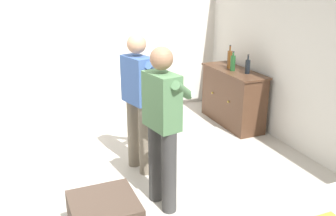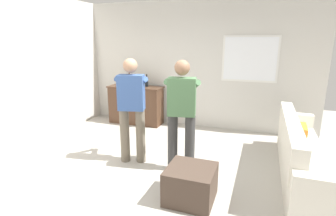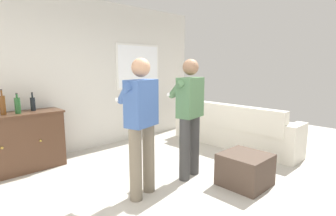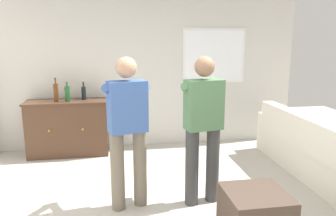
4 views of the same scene
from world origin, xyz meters
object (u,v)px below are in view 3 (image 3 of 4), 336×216
object	(u,v)px
couch	(231,130)
person_standing_right	(189,113)
bottle_spirits_clear	(3,105)
bottle_wine_green	(18,105)
ottoman	(245,169)
sideboard_cabinet	(18,143)
bottle_liquor_amber	(33,104)
person_standing_left	(141,121)

from	to	relation	value
couch	person_standing_right	world-z (taller)	person_standing_right
bottle_spirits_clear	couch	bearing A→B (deg)	-23.02
bottle_wine_green	ottoman	distance (m)	3.36
couch	sideboard_cabinet	xyz separation A→B (m)	(-3.39, 1.51, 0.12)
bottle_liquor_amber	person_standing_left	size ratio (longest dim) A/B	0.17
bottle_liquor_amber	person_standing_right	bearing A→B (deg)	-53.41
sideboard_cabinet	ottoman	bearing A→B (deg)	-51.55
bottle_wine_green	sideboard_cabinet	bearing A→B (deg)	119.74
bottle_liquor_amber	person_standing_right	size ratio (longest dim) A/B	0.17
couch	bottle_spirits_clear	bearing A→B (deg)	156.98
bottle_wine_green	bottle_spirits_clear	xyz separation A→B (m)	(-0.18, 0.05, 0.02)
bottle_spirits_clear	ottoman	xyz separation A→B (m)	(2.21, -2.60, -0.82)
bottle_spirits_clear	ottoman	world-z (taller)	bottle_spirits_clear
couch	bottle_liquor_amber	size ratio (longest dim) A/B	8.98
couch	ottoman	size ratio (longest dim) A/B	4.47
couch	bottle_spirits_clear	world-z (taller)	bottle_spirits_clear
bottle_wine_green	bottle_liquor_amber	world-z (taller)	bottle_wine_green
sideboard_cabinet	bottle_spirits_clear	xyz separation A→B (m)	(-0.15, -0.00, 0.59)
sideboard_cabinet	bottle_wine_green	world-z (taller)	bottle_wine_green
bottle_liquor_amber	person_standing_left	xyz separation A→B (m)	(0.62, -1.93, -0.07)
bottle_spirits_clear	person_standing_left	bearing A→B (deg)	-60.92
bottle_liquor_amber	bottle_spirits_clear	xyz separation A→B (m)	(-0.42, -0.06, 0.03)
bottle_wine_green	person_standing_left	distance (m)	2.01
ottoman	bottle_wine_green	bearing A→B (deg)	128.61
person_standing_left	person_standing_right	bearing A→B (deg)	-1.92
bottle_spirits_clear	bottle_wine_green	bearing A→B (deg)	-15.37
bottle_wine_green	bottle_liquor_amber	distance (m)	0.26
person_standing_left	bottle_wine_green	bearing A→B (deg)	115.33
bottle_spirits_clear	person_standing_right	world-z (taller)	person_standing_right
couch	bottle_liquor_amber	distance (m)	3.56
sideboard_cabinet	bottle_wine_green	bearing A→B (deg)	-60.26
couch	bottle_liquor_amber	xyz separation A→B (m)	(-3.12, 1.57, 0.68)
couch	sideboard_cabinet	bearing A→B (deg)	156.04
bottle_spirits_clear	person_standing_left	world-z (taller)	person_standing_left
couch	bottle_wine_green	bearing A→B (deg)	156.59
sideboard_cabinet	bottle_liquor_amber	world-z (taller)	bottle_liquor_amber
sideboard_cabinet	person_standing_left	xyz separation A→B (m)	(0.89, -1.87, 0.49)
couch	person_standing_right	xyz separation A→B (m)	(-1.67, -0.39, 0.61)
person_standing_right	sideboard_cabinet	bearing A→B (deg)	132.22
sideboard_cabinet	person_standing_left	size ratio (longest dim) A/B	0.77
bottle_wine_green	bottle_spirits_clear	world-z (taller)	bottle_spirits_clear
bottle_liquor_amber	bottle_spirits_clear	distance (m)	0.42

